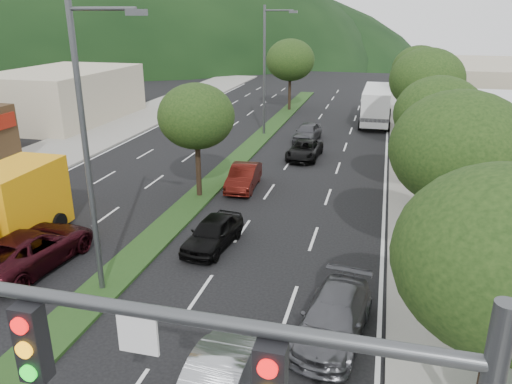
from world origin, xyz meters
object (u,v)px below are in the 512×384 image
(tree_r_d, at_px, (427,80))
(car_queue_d, at_px, (305,150))
(tree_med_far, at_px, (290,60))
(streetlight_near, at_px, (90,141))
(tree_r_c, at_px, (439,114))
(box_truck, at_px, (6,212))
(tree_r_b, at_px, (460,149))
(car_queue_e, at_px, (307,132))
(car_queue_c, at_px, (244,177))
(motorhome, at_px, (377,105))
(suv_maroon, at_px, (32,248))
(tree_r_a, at_px, (507,260))
(streetlight_mid, at_px, (267,65))
(car_queue_b, at_px, (334,318))
(tree_r_e, at_px, (419,69))
(tree_med_near, at_px, (196,116))
(car_queue_a, at_px, (213,233))

(tree_r_d, bearing_deg, car_queue_d, -158.14)
(tree_med_far, distance_m, streetlight_near, 36.01)
(tree_r_c, relative_size, box_truck, 0.95)
(tree_r_b, relative_size, streetlight_near, 0.69)
(car_queue_e, bearing_deg, tree_r_b, -62.34)
(tree_r_b, xyz_separation_m, box_truck, (-17.72, -1.72, -3.46))
(car_queue_c, height_order, car_queue_d, car_queue_c)
(motorhome, bearing_deg, tree_r_b, -82.87)
(tree_med_far, height_order, car_queue_e, tree_med_far)
(suv_maroon, distance_m, car_queue_d, 19.60)
(tree_r_a, height_order, box_truck, tree_r_a)
(tree_r_a, xyz_separation_m, suv_maroon, (-15.58, 4.99, -4.06))
(streetlight_mid, relative_size, box_truck, 1.47)
(streetlight_near, xyz_separation_m, car_queue_b, (8.19, -0.65, -4.92))
(tree_r_e, distance_m, box_truck, 34.76)
(tree_med_near, bearing_deg, car_queue_a, -64.10)
(tree_r_d, distance_m, streetlight_near, 24.97)
(car_queue_a, bearing_deg, car_queue_c, 101.99)
(tree_r_a, distance_m, tree_r_b, 8.00)
(tree_r_c, xyz_separation_m, motorhome, (-3.31, 19.76, -3.06))
(streetlight_mid, relative_size, car_queue_d, 2.31)
(tree_r_b, height_order, streetlight_near, streetlight_near)
(tree_r_c, distance_m, suv_maroon, 19.49)
(tree_r_e, xyz_separation_m, car_queue_a, (-9.26, -27.65, -4.23))
(tree_r_b, distance_m, tree_r_e, 28.00)
(tree_med_near, bearing_deg, motorhome, 68.23)
(tree_med_near, distance_m, car_queue_a, 7.32)
(streetlight_mid, bearing_deg, car_queue_c, -82.35)
(car_queue_d, distance_m, car_queue_e, 5.03)
(car_queue_b, xyz_separation_m, car_queue_e, (-4.65, 24.57, 0.03))
(tree_r_b, bearing_deg, tree_r_d, 90.00)
(tree_r_b, bearing_deg, streetlight_near, -161.27)
(tree_r_e, distance_m, car_queue_e, 12.29)
(streetlight_mid, relative_size, car_queue_a, 2.57)
(tree_r_a, distance_m, suv_maroon, 16.86)
(tree_r_a, distance_m, car_queue_d, 24.54)
(tree_r_a, height_order, tree_r_e, tree_r_e)
(streetlight_mid, bearing_deg, box_truck, -104.60)
(box_truck, bearing_deg, tree_r_d, -132.99)
(tree_r_e, xyz_separation_m, streetlight_mid, (-11.79, -7.00, 0.69))
(tree_r_d, relative_size, car_queue_a, 1.84)
(tree_r_b, relative_size, car_queue_a, 1.78)
(tree_r_b, relative_size, car_queue_c, 1.69)
(tree_med_far, bearing_deg, tree_r_b, -69.44)
(car_queue_b, bearing_deg, car_queue_a, 145.84)
(tree_r_b, bearing_deg, streetlight_mid, 119.32)
(tree_med_far, xyz_separation_m, car_queue_d, (4.33, -17.08, -4.41))
(tree_r_b, relative_size, tree_med_near, 1.15)
(car_queue_c, bearing_deg, box_truck, -132.37)
(tree_r_b, height_order, tree_r_d, tree_r_d)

